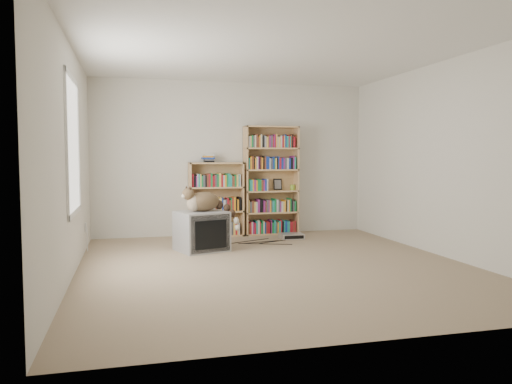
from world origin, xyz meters
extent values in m
cube|color=tan|center=(0.00, 0.00, 0.00)|extent=(4.50, 5.00, 0.01)
cube|color=silver|center=(0.00, 2.50, 1.25)|extent=(4.50, 0.02, 2.50)
cube|color=silver|center=(0.00, -2.50, 1.25)|extent=(4.50, 0.02, 2.50)
cube|color=silver|center=(-2.25, 0.00, 1.25)|extent=(0.02, 5.00, 2.50)
cube|color=silver|center=(2.25, 0.00, 1.25)|extent=(0.02, 5.00, 2.50)
cube|color=white|center=(0.00, 0.00, 2.50)|extent=(4.50, 5.00, 0.02)
cube|color=white|center=(-2.24, 0.20, 1.40)|extent=(0.02, 1.22, 1.52)
cube|color=#9A9A9C|center=(-0.71, 1.15, 0.27)|extent=(0.76, 0.72, 0.54)
cube|color=black|center=(-0.63, 0.89, 0.27)|extent=(0.55, 0.21, 0.50)
cube|color=black|center=(-0.62, 0.88, 0.26)|extent=(0.44, 0.15, 0.38)
cube|color=black|center=(-0.75, 1.26, 0.26)|extent=(0.45, 0.41, 0.32)
ellipsoid|color=#3D2E19|center=(-0.68, 1.19, 0.67)|extent=(0.56, 0.47, 0.26)
ellipsoid|color=#3D2E19|center=(-0.56, 1.24, 0.66)|extent=(0.29, 0.30, 0.20)
ellipsoid|color=tan|center=(-0.82, 1.11, 0.66)|extent=(0.24, 0.24, 0.22)
ellipsoid|color=#3D2E19|center=(-0.89, 1.10, 0.78)|extent=(0.22, 0.21, 0.16)
sphere|color=beige|center=(-0.95, 1.07, 0.76)|extent=(0.09, 0.09, 0.07)
cone|color=black|center=(-0.87, 1.06, 0.86)|extent=(0.09, 0.09, 0.08)
cone|color=black|center=(-0.91, 1.15, 0.86)|extent=(0.09, 0.09, 0.08)
cube|color=tan|center=(0.18, 2.34, 0.89)|extent=(0.03, 0.30, 1.78)
cube|color=tan|center=(1.05, 2.34, 0.89)|extent=(0.02, 0.30, 1.78)
cube|color=tan|center=(0.62, 2.48, 0.89)|extent=(0.89, 0.03, 1.78)
cube|color=tan|center=(0.62, 2.34, 1.77)|extent=(0.89, 0.30, 0.02)
cube|color=tan|center=(0.62, 2.34, 0.01)|extent=(0.89, 0.30, 0.03)
cube|color=tan|center=(0.62, 2.34, 0.36)|extent=(0.89, 0.30, 0.03)
cube|color=tan|center=(0.62, 2.34, 0.71)|extent=(0.89, 0.30, 0.02)
cube|color=tan|center=(0.62, 2.34, 1.07)|extent=(0.89, 0.30, 0.02)
cube|color=tan|center=(0.62, 2.34, 1.42)|extent=(0.89, 0.30, 0.02)
cube|color=#A71622|center=(0.62, 2.34, 0.12)|extent=(0.81, 0.24, 0.19)
cube|color=#173397|center=(0.62, 2.34, 0.47)|extent=(0.81, 0.24, 0.19)
cube|color=#157839|center=(0.62, 2.34, 0.82)|extent=(0.81, 0.24, 0.19)
cube|color=beige|center=(0.62, 2.34, 1.17)|extent=(0.81, 0.24, 0.19)
cube|color=black|center=(0.62, 2.34, 1.52)|extent=(0.81, 0.24, 0.19)
cube|color=tan|center=(-0.72, 2.34, 0.60)|extent=(0.02, 0.30, 1.19)
cube|color=tan|center=(0.12, 2.34, 0.60)|extent=(0.02, 0.30, 1.19)
cube|color=tan|center=(-0.30, 2.48, 0.60)|extent=(0.87, 0.03, 1.19)
cube|color=tan|center=(-0.30, 2.34, 1.18)|extent=(0.87, 0.30, 0.02)
cube|color=tan|center=(-0.30, 2.34, 0.01)|extent=(0.87, 0.30, 0.03)
cube|color=tan|center=(-0.30, 2.34, 0.40)|extent=(0.87, 0.30, 0.03)
cube|color=tan|center=(-0.30, 2.34, 0.79)|extent=(0.87, 0.30, 0.02)
cube|color=#A71622|center=(-0.30, 2.34, 0.12)|extent=(0.79, 0.24, 0.19)
cube|color=#173397|center=(-0.30, 2.34, 0.51)|extent=(0.79, 0.24, 0.19)
cube|color=#157839|center=(-0.30, 2.34, 0.90)|extent=(0.79, 0.24, 0.19)
cube|color=#A71622|center=(-0.41, 2.36, 1.26)|extent=(0.19, 0.24, 0.13)
cylinder|color=#80A830|center=(0.99, 2.34, 0.77)|extent=(0.08, 0.08, 0.09)
cube|color=black|center=(0.76, 2.44, 0.82)|extent=(0.14, 0.05, 0.19)
cube|color=silver|center=(0.80, 1.81, 0.04)|extent=(0.36, 0.26, 0.08)
cube|color=silver|center=(-2.24, 1.50, 0.32)|extent=(0.01, 0.08, 0.13)
camera|label=1|loc=(-1.64, -5.57, 1.27)|focal=35.00mm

